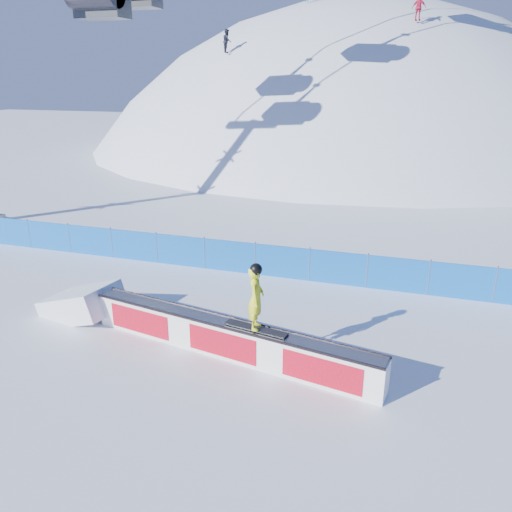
% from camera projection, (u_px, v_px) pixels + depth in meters
% --- Properties ---
extents(ground, '(160.00, 160.00, 0.00)m').
position_uv_depth(ground, '(176.00, 325.00, 14.57)').
color(ground, white).
rests_on(ground, ground).
extents(snow_hill, '(64.00, 64.00, 64.00)m').
position_uv_depth(snow_hill, '(345.00, 302.00, 58.31)').
color(snow_hill, white).
rests_on(snow_hill, ground).
extents(safety_fence, '(22.05, 0.05, 1.30)m').
position_uv_depth(safety_fence, '(230.00, 256.00, 18.39)').
color(safety_fence, blue).
rests_on(safety_fence, ground).
extents(rail_box, '(8.21, 2.03, 0.99)m').
position_uv_depth(rail_box, '(227.00, 339.00, 12.83)').
color(rail_box, white).
rests_on(rail_box, ground).
extents(snow_ramp, '(2.64, 1.91, 1.50)m').
position_uv_depth(snow_ramp, '(84.00, 314.00, 15.26)').
color(snow_ramp, white).
rests_on(snow_ramp, ground).
extents(snowboarder, '(1.68, 0.64, 1.73)m').
position_uv_depth(snowboarder, '(256.00, 298.00, 12.00)').
color(snowboarder, black).
rests_on(snowboarder, rail_box).
extents(distant_skiers, '(23.61, 9.02, 6.35)m').
position_uv_depth(distant_skiers, '(357.00, 17.00, 37.65)').
color(distant_skiers, black).
rests_on(distant_skiers, ground).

